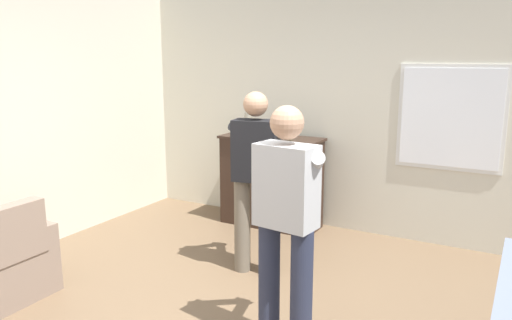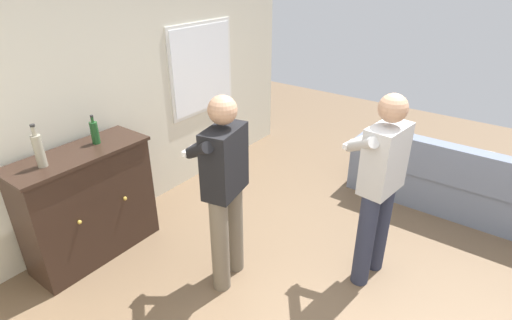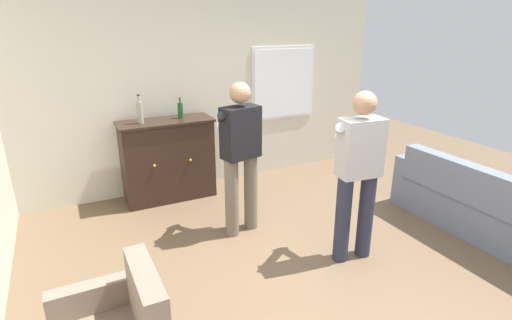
{
  "view_description": "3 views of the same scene",
  "coord_description": "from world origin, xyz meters",
  "px_view_note": "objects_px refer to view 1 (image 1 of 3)",
  "views": [
    {
      "loc": [
        1.82,
        -2.76,
        1.99
      ],
      "look_at": [
        -0.2,
        0.88,
        1.11
      ],
      "focal_mm": 35.0,
      "sensor_mm": 36.0,
      "label": 1
    },
    {
      "loc": [
        -2.35,
        -0.76,
        2.54
      ],
      "look_at": [
        -0.1,
        0.9,
        1.13
      ],
      "focal_mm": 28.0,
      "sensor_mm": 36.0,
      "label": 2
    },
    {
      "loc": [
        -1.95,
        -2.62,
        2.27
      ],
      "look_at": [
        -0.32,
        0.65,
        0.98
      ],
      "focal_mm": 28.0,
      "sensor_mm": 36.0,
      "label": 3
    }
  ],
  "objects_px": {
    "bottle_wine_green": "(248,123)",
    "person_standing_left": "(256,174)",
    "bottle_liquor_amber": "(289,129)",
    "person_standing_right": "(287,217)",
    "sideboard_cabinet": "(271,181)"
  },
  "relations": [
    {
      "from": "sideboard_cabinet",
      "to": "bottle_liquor_amber",
      "type": "xyz_separation_m",
      "value": [
        0.21,
        0.03,
        0.64
      ]
    },
    {
      "from": "bottle_wine_green",
      "to": "person_standing_left",
      "type": "bearing_deg",
      "value": -57.11
    },
    {
      "from": "bottle_liquor_amber",
      "to": "person_standing_left",
      "type": "bearing_deg",
      "value": -78.04
    },
    {
      "from": "bottle_liquor_amber",
      "to": "person_standing_left",
      "type": "height_order",
      "value": "person_standing_left"
    },
    {
      "from": "sideboard_cabinet",
      "to": "person_standing_left",
      "type": "height_order",
      "value": "person_standing_left"
    },
    {
      "from": "bottle_wine_green",
      "to": "person_standing_right",
      "type": "xyz_separation_m",
      "value": [
        1.56,
        -2.19,
        -0.27
      ]
    },
    {
      "from": "bottle_liquor_amber",
      "to": "person_standing_right",
      "type": "bearing_deg",
      "value": -65.09
    },
    {
      "from": "sideboard_cabinet",
      "to": "person_standing_left",
      "type": "relative_size",
      "value": 0.71
    },
    {
      "from": "bottle_liquor_amber",
      "to": "person_standing_left",
      "type": "relative_size",
      "value": 0.16
    },
    {
      "from": "bottle_wine_green",
      "to": "person_standing_left",
      "type": "relative_size",
      "value": 0.21
    },
    {
      "from": "sideboard_cabinet",
      "to": "person_standing_right",
      "type": "bearing_deg",
      "value": -60.43
    },
    {
      "from": "sideboard_cabinet",
      "to": "person_standing_right",
      "type": "height_order",
      "value": "person_standing_right"
    },
    {
      "from": "sideboard_cabinet",
      "to": "person_standing_right",
      "type": "relative_size",
      "value": 0.71
    },
    {
      "from": "sideboard_cabinet",
      "to": "person_standing_right",
      "type": "xyz_separation_m",
      "value": [
        1.26,
        -2.21,
        0.4
      ]
    },
    {
      "from": "person_standing_left",
      "to": "person_standing_right",
      "type": "distance_m",
      "value": 1.25
    }
  ]
}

